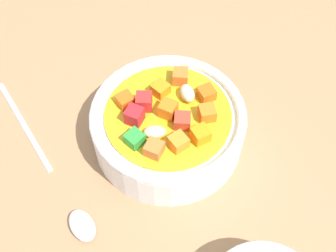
% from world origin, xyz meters
% --- Properties ---
extents(ground_plane, '(1.40, 1.40, 0.02)m').
position_xyz_m(ground_plane, '(0.00, 0.00, -0.01)').
color(ground_plane, '#9E754F').
extents(soup_bowl_main, '(0.16, 0.16, 0.06)m').
position_xyz_m(soup_bowl_main, '(-0.00, -0.00, 0.03)').
color(soup_bowl_main, white).
rests_on(soup_bowl_main, ground_plane).
extents(spoon, '(0.07, 0.22, 0.01)m').
position_xyz_m(spoon, '(-0.11, 0.04, 0.00)').
color(spoon, silver).
rests_on(spoon, ground_plane).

